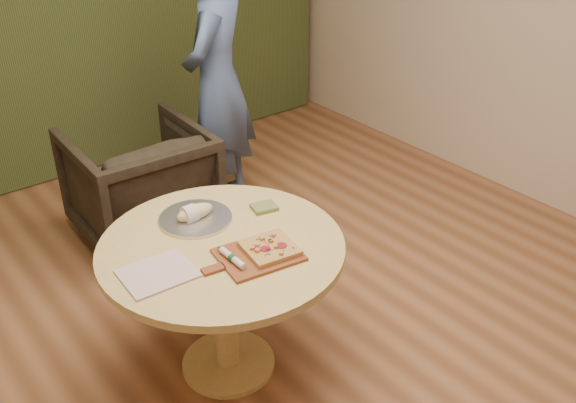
# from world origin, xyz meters

# --- Properties ---
(room_shell) EXTENTS (5.04, 6.04, 2.84)m
(room_shell) POSITION_xyz_m (0.00, 0.00, 1.40)
(room_shell) COLOR #955D3B
(room_shell) RESTS_ON ground
(pedestal_table) EXTENTS (1.14, 1.14, 0.75)m
(pedestal_table) POSITION_xyz_m (-0.27, 0.27, 0.61)
(pedestal_table) COLOR tan
(pedestal_table) RESTS_ON ground
(pizza_paddle) EXTENTS (0.46, 0.33, 0.01)m
(pizza_paddle) POSITION_xyz_m (-0.20, 0.09, 0.76)
(pizza_paddle) COLOR brown
(pizza_paddle) RESTS_ON pedestal_table
(flatbread_pizza) EXTENTS (0.25, 0.25, 0.04)m
(flatbread_pizza) POSITION_xyz_m (-0.14, 0.08, 0.78)
(flatbread_pizza) COLOR tan
(flatbread_pizza) RESTS_ON pizza_paddle
(cutlery_roll) EXTENTS (0.03, 0.20, 0.03)m
(cutlery_roll) POSITION_xyz_m (-0.32, 0.11, 0.78)
(cutlery_roll) COLOR beige
(cutlery_roll) RESTS_ON pizza_paddle
(newspaper) EXTENTS (0.31, 0.27, 0.01)m
(newspaper) POSITION_xyz_m (-0.61, 0.24, 0.76)
(newspaper) COLOR white
(newspaper) RESTS_ON pedestal_table
(serving_tray) EXTENTS (0.36, 0.36, 0.02)m
(serving_tray) POSITION_xyz_m (-0.25, 0.53, 0.76)
(serving_tray) COLOR silver
(serving_tray) RESTS_ON pedestal_table
(bread_roll) EXTENTS (0.19, 0.09, 0.09)m
(bread_roll) POSITION_xyz_m (-0.26, 0.53, 0.79)
(bread_roll) COLOR beige
(bread_roll) RESTS_ON serving_tray
(green_packet) EXTENTS (0.14, 0.12, 0.02)m
(green_packet) POSITION_xyz_m (0.07, 0.40, 0.76)
(green_packet) COLOR #4F5D29
(green_packet) RESTS_ON pedestal_table
(armchair) EXTENTS (0.86, 0.81, 0.85)m
(armchair) POSITION_xyz_m (-0.01, 1.67, 0.42)
(armchair) COLOR black
(armchair) RESTS_ON ground
(person_standing) EXTENTS (0.81, 0.77, 1.87)m
(person_standing) POSITION_xyz_m (0.64, 1.69, 0.93)
(person_standing) COLOR #3F5480
(person_standing) RESTS_ON ground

